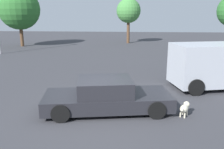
{
  "coord_description": "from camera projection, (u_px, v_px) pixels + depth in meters",
  "views": [
    {
      "loc": [
        1.17,
        -8.37,
        3.59
      ],
      "look_at": [
        0.28,
        2.19,
        0.9
      ],
      "focal_mm": 38.97,
      "sensor_mm": 36.0,
      "label": 1
    }
  ],
  "objects": [
    {
      "name": "sedan_foreground",
      "position": [
        107.0,
        96.0,
        9.08
      ],
      "size": [
        4.94,
        2.62,
        1.24
      ],
      "rotation": [
        0.0,
        0.0,
        0.17
      ],
      "color": "#232328",
      "rests_on": "ground_plane"
    },
    {
      "name": "tree_back_left",
      "position": [
        129.0,
        11.0,
        28.93
      ],
      "size": [
        2.88,
        2.88,
        5.3
      ],
      "color": "brown",
      "rests_on": "ground_plane"
    },
    {
      "name": "tree_back_center",
      "position": [
        19.0,
        9.0,
        26.03
      ],
      "size": [
        4.39,
        4.39,
        6.2
      ],
      "color": "brown",
      "rests_on": "ground_plane"
    },
    {
      "name": "ground_plane",
      "position": [
        99.0,
        112.0,
        9.06
      ],
      "size": [
        80.0,
        80.0,
        0.0
      ],
      "primitive_type": "plane",
      "color": "#38383D"
    },
    {
      "name": "dog",
      "position": [
        185.0,
        108.0,
        8.67
      ],
      "size": [
        0.46,
        0.64,
        0.47
      ],
      "rotation": [
        0.0,
        0.0,
        1.07
      ],
      "color": "beige",
      "rests_on": "ground_plane"
    }
  ]
}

